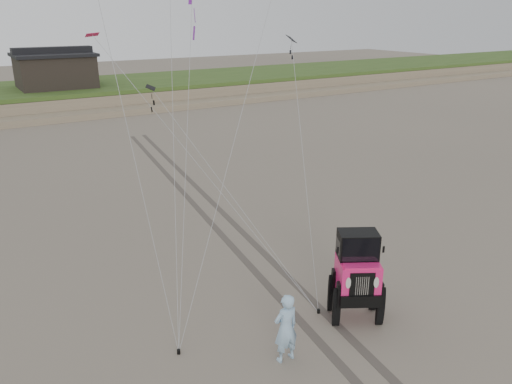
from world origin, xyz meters
TOP-DOWN VIEW (x-y plane):
  - ground at (0.00, 0.00)m, footprint 160.00×160.00m
  - dune_ridge at (0.00, 37.50)m, footprint 160.00×14.25m
  - cabin at (2.00, 37.00)m, footprint 6.40×5.40m
  - jeep at (1.78, -0.71)m, footprint 4.54×5.63m
  - man at (-0.77, -1.13)m, footprint 0.64×0.42m
  - stake_main at (-2.81, 0.38)m, footprint 0.08×0.08m
  - stake_aux at (1.11, -0.03)m, footprint 0.08×0.08m
  - tire_tracks at (2.00, 8.00)m, footprint 5.22×29.74m

SIDE VIEW (x-z plane):
  - ground at x=0.00m, z-range 0.00..0.00m
  - tire_tracks at x=2.00m, z-range 0.00..0.01m
  - stake_main at x=-2.81m, z-range 0.00..0.12m
  - stake_aux at x=1.11m, z-range 0.00..0.12m
  - dune_ridge at x=0.00m, z-range -0.04..1.68m
  - man at x=-0.77m, z-range 0.00..1.73m
  - jeep at x=1.78m, z-range 0.00..1.94m
  - cabin at x=2.00m, z-range 1.56..4.91m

